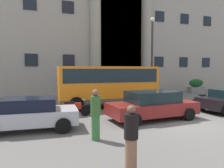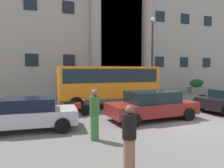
% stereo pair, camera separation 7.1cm
% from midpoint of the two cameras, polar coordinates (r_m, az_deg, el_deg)
% --- Properties ---
extents(ground_plane, '(80.00, 64.00, 0.12)m').
position_cam_midpoint_polar(ground_plane, '(10.63, 18.92, -10.38)').
color(ground_plane, '#65625D').
extents(office_building_facade, '(34.18, 9.80, 15.44)m').
position_cam_midpoint_polar(office_building_facade, '(26.77, -5.75, 15.13)').
color(office_building_facade, '#9E968B').
rests_on(office_building_facade, ground_plane).
extents(orange_minibus, '(6.60, 2.80, 2.72)m').
position_cam_midpoint_polar(orange_minibus, '(14.26, -1.32, 0.33)').
color(orange_minibus, orange).
rests_on(orange_minibus, ground_plane).
extents(bus_stop_sign, '(0.44, 0.08, 2.66)m').
position_cam_midpoint_polar(bus_stop_sign, '(17.50, 10.07, 1.00)').
color(bus_stop_sign, '#9F9813').
rests_on(bus_stop_sign, ground_plane).
extents(hedge_planter_far_west, '(1.83, 1.00, 1.44)m').
position_cam_midpoint_polar(hedge_planter_far_west, '(20.08, -0.68, -1.27)').
color(hedge_planter_far_west, '#6D6A58').
rests_on(hedge_planter_far_west, ground_plane).
extents(hedge_planter_east, '(1.91, 0.75, 1.48)m').
position_cam_midpoint_polar(hedge_planter_east, '(24.63, 21.69, -0.54)').
color(hedge_planter_east, slate).
rests_on(hedge_planter_east, ground_plane).
extents(hedge_planter_entrance_left, '(1.76, 0.86, 1.25)m').
position_cam_midpoint_polar(hedge_planter_entrance_left, '(21.30, 7.27, -1.24)').
color(hedge_planter_entrance_left, '#6D6B57').
rests_on(hedge_planter_entrance_left, ground_plane).
extents(parked_estate_mid, '(4.02, 2.18, 1.35)m').
position_cam_midpoint_polar(parked_estate_mid, '(9.53, -21.57, -7.43)').
color(parked_estate_mid, '#B4B2BE').
rests_on(parked_estate_mid, ground_plane).
extents(parked_compact_extra, '(4.63, 2.29, 1.44)m').
position_cam_midpoint_polar(parked_compact_extra, '(10.94, 10.65, -5.58)').
color(parked_compact_extra, maroon).
rests_on(parked_compact_extra, ground_plane).
extents(motorcycle_far_end, '(2.05, 0.55, 0.89)m').
position_cam_midpoint_polar(motorcycle_far_end, '(11.53, -11.02, -6.48)').
color(motorcycle_far_end, black).
rests_on(motorcycle_far_end, ground_plane).
extents(motorcycle_near_kerb, '(2.05, 0.55, 0.89)m').
position_cam_midpoint_polar(motorcycle_near_kerb, '(15.82, 23.40, -3.89)').
color(motorcycle_near_kerb, black).
rests_on(motorcycle_near_kerb, ground_plane).
extents(pedestrian_woman_dark_dress, '(0.36, 0.36, 1.65)m').
position_cam_midpoint_polar(pedestrian_woman_dark_dress, '(5.46, 4.81, -14.28)').
color(pedestrian_woman_dark_dress, '#8B5B44').
rests_on(pedestrian_woman_dark_dress, ground_plane).
extents(pedestrian_man_red_shirt, '(0.36, 0.36, 1.83)m').
position_cam_midpoint_polar(pedestrian_man_red_shirt, '(7.64, -4.72, -8.20)').
color(pedestrian_man_red_shirt, '#367039').
rests_on(pedestrian_man_red_shirt, ground_plane).
extents(lamppost_plaza_centre, '(0.40, 0.40, 7.03)m').
position_cam_midpoint_polar(lamppost_plaza_centre, '(19.01, 10.67, 8.73)').
color(lamppost_plaza_centre, '#353135').
rests_on(lamppost_plaza_centre, ground_plane).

